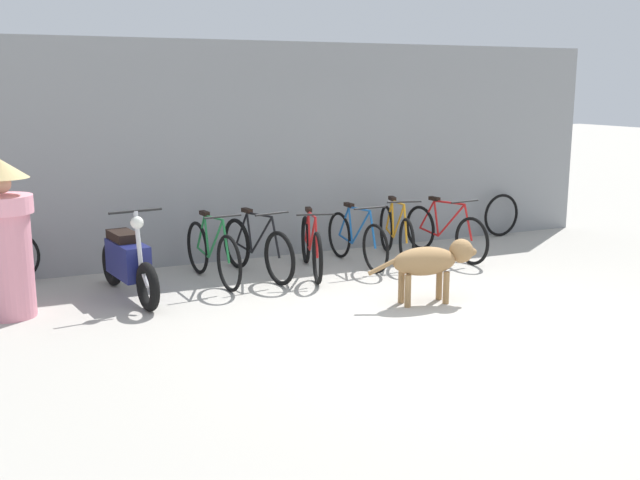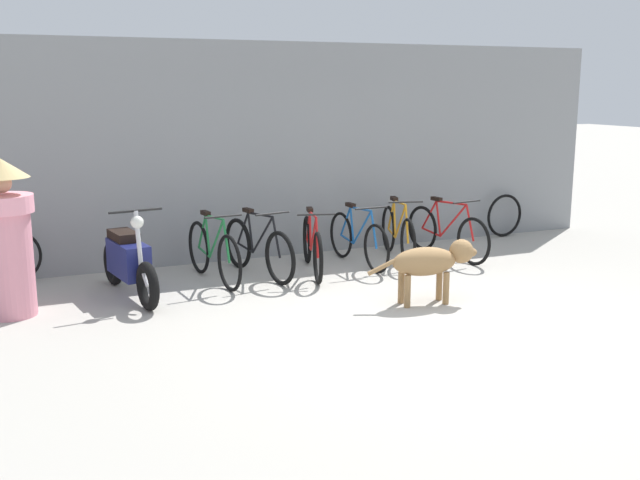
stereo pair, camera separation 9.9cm
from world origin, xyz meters
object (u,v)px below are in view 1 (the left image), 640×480
bicycle_3 (357,239)px  spare_tire_left (10,258)px  motorcycle (128,262)px  stray_dog (432,261)px  bicycle_5 (445,232)px  person_in_robes (5,236)px  bicycle_4 (396,234)px  bicycle_2 (311,247)px  bicycle_1 (257,249)px  bicycle_0 (212,253)px  spare_tire_right (501,215)px

bicycle_3 → spare_tire_left: bearing=-102.2°
motorcycle → stray_dog: 3.36m
bicycle_5 → person_in_robes: (-5.60, -0.48, 0.50)m
bicycle_5 → motorcycle: bearing=-93.1°
bicycle_4 → spare_tire_left: (-4.85, 0.71, -0.02)m
bicycle_2 → person_in_robes: bearing=-67.4°
bicycle_1 → bicycle_5: bicycle_1 is taller
bicycle_0 → spare_tire_left: 2.38m
bicycle_1 → spare_tire_right: (4.35, 0.80, -0.01)m
bicycle_0 → bicycle_3: 1.99m
bicycle_0 → bicycle_4: bearing=86.9°
spare_tire_left → spare_tire_right: 7.16m
bicycle_0 → spare_tire_right: size_ratio=2.44×
bicycle_3 → stray_dog: size_ratio=1.27×
bicycle_1 → bicycle_2: 0.69m
bicycle_4 → bicycle_0: bearing=-72.3°
bicycle_1 → stray_dog: size_ratio=1.32×
bicycle_1 → person_in_robes: person_in_robes is taller
bicycle_5 → bicycle_2: bearing=-94.7°
bicycle_0 → bicycle_2: size_ratio=0.98×
bicycle_3 → bicycle_4: 0.64m
stray_dog → person_in_robes: (-4.21, 1.35, 0.37)m
bicycle_1 → bicycle_4: (2.04, 0.09, 0.01)m
bicycle_3 → person_in_robes: 4.34m
bicycle_5 → spare_tire_left: size_ratio=2.57×
bicycle_3 → spare_tire_right: size_ratio=2.40×
bicycle_2 → spare_tire_left: 3.61m
bicycle_3 → bicycle_5: bicycle_5 is taller
bicycle_4 → bicycle_5: bicycle_4 is taller
bicycle_0 → spare_tire_left: size_ratio=2.45×
bicycle_2 → spare_tire_left: size_ratio=2.50×
spare_tire_left → spare_tire_right: (7.16, -0.00, 0.00)m
bicycle_2 → bicycle_0: bearing=-77.4°
bicycle_1 → person_in_robes: bearing=-90.3°
bicycle_2 → bicycle_4: bicycle_4 is taller
person_in_robes → spare_tire_left: person_in_robes is taller
person_in_robes → spare_tire_right: size_ratio=2.42×
bicycle_1 → stray_dog: 2.32m
stray_dog → spare_tire_left: stray_dog is taller
motorcycle → spare_tire_left: (-1.18, 1.12, -0.07)m
bicycle_2 → stray_dog: size_ratio=1.32×
bicycle_3 → stray_dog: bicycle_3 is taller
stray_dog → spare_tire_right: stray_dog is taller
bicycle_0 → bicycle_3: bicycle_0 is taller
bicycle_5 → stray_dog: size_ratio=1.35×
bicycle_0 → person_in_robes: person_in_robes is taller
spare_tire_left → bicycle_5: bearing=-8.8°
stray_dog → spare_tire_right: bearing=49.0°
bicycle_3 → person_in_robes: person_in_robes is taller
bicycle_3 → person_in_robes: size_ratio=0.99×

